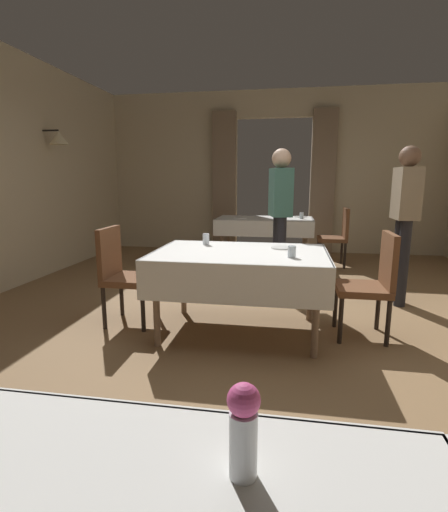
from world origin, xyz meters
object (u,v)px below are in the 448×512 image
chair_far_right (337,234)px  plate_far_c (300,217)px  dining_table_mid (240,262)px  chair_mid_left (122,271)px  dining_table_far (265,223)px  plate_mid_b (282,248)px  flower_vase_far (275,213)px  chair_mid_right (373,280)px  plate_far_b (240,218)px  person_diner_standing_aside (405,212)px  flower_vase_near (243,428)px  glass_mid_a (206,239)px  glass_far_d (302,216)px  person_waiter_by_doorway (280,210)px  glass_mid_c (292,252)px

chair_far_right → plate_far_c: 0.71m
dining_table_mid → chair_mid_left: chair_mid_left is taller
dining_table_far → chair_far_right: size_ratio=1.68×
plate_mid_b → flower_vase_far: flower_vase_far is taller
chair_mid_right → dining_table_mid: bearing=-175.8°
plate_mid_b → plate_far_b: (-0.73, 2.72, 0.00)m
dining_table_far → chair_far_right: bearing=-2.2°
plate_far_c → person_diner_standing_aside: person_diner_standing_aside is taller
flower_vase_near → glass_mid_a: (-0.71, 2.87, -0.06)m
dining_table_far → glass_mid_a: glass_mid_a is taller
flower_vase_far → plate_far_b: 0.58m
glass_far_d → person_diner_standing_aside: size_ratio=0.06×
flower_vase_far → person_waiter_by_doorway: bearing=-86.2°
glass_mid_a → person_diner_standing_aside: 2.19m
glass_far_d → person_diner_standing_aside: 2.20m
dining_table_far → person_waiter_by_doorway: person_waiter_by_doorway is taller
plate_far_b → plate_far_c: same height
flower_vase_far → person_diner_standing_aside: bearing=-52.6°
chair_mid_right → flower_vase_far: size_ratio=5.39×
dining_table_far → glass_far_d: 0.61m
glass_mid_c → person_waiter_by_doorway: 1.49m
chair_far_right → person_waiter_by_doorway: (-0.88, -1.74, 0.51)m
dining_table_far → person_waiter_by_doorway: 1.84m
glass_mid_a → glass_mid_c: 0.96m
glass_mid_a → glass_mid_c: (0.82, -0.50, -0.01)m
dining_table_far → flower_vase_near: 5.64m
chair_far_right → plate_mid_b: size_ratio=4.74×
plate_mid_b → person_diner_standing_aside: 1.59m
chair_mid_left → plate_mid_b: bearing=6.4°
glass_mid_a → person_diner_standing_aside: size_ratio=0.06×
plate_mid_b → plate_far_c: 3.12m
dining_table_mid → plate_mid_b: bearing=31.7°
glass_mid_c → glass_far_d: (0.17, 3.25, 0.00)m
glass_mid_a → glass_far_d: bearing=70.3°
person_diner_standing_aside → flower_vase_near: bearing=-109.5°
chair_mid_right → plate_far_b: chair_mid_right is taller
chair_mid_right → glass_far_d: 3.02m
dining_table_far → person_diner_standing_aside: (1.62, -1.93, 0.36)m
flower_vase_far → person_waiter_by_doorway: (0.12, -1.75, 0.18)m
flower_vase_near → plate_far_b: size_ratio=1.02×
glass_mid_c → chair_mid_right: bearing=22.1°
plate_far_c → flower_vase_near: bearing=-92.6°
plate_far_b → person_waiter_by_doorway: size_ratio=0.12×
plate_mid_b → person_waiter_by_doorway: 1.08m
dining_table_mid → plate_far_b: bearing=97.3°
dining_table_mid → flower_vase_far: size_ratio=8.79×
plate_mid_b → glass_far_d: bearing=84.8°
flower_vase_near → plate_far_c: size_ratio=1.03×
plate_far_c → glass_mid_a: bearing=-107.9°
plate_far_c → plate_far_b: bearing=-158.4°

